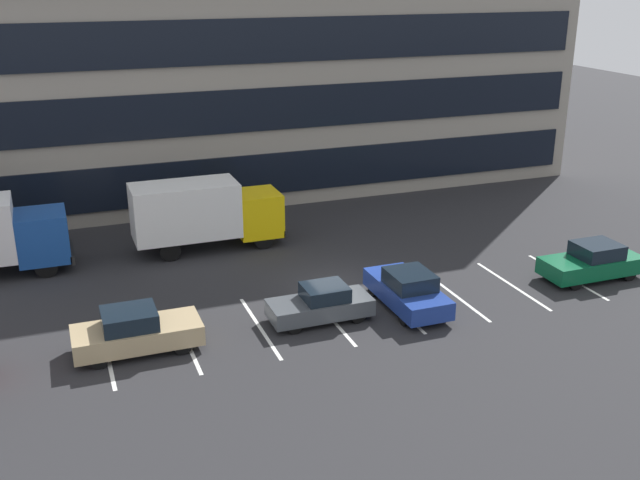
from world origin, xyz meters
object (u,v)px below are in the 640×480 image
sedan_navy (407,290)px  box_truck_yellow (204,212)px  sedan_charcoal (321,304)px  sedan_forest (592,262)px  sedan_tan (136,332)px

sedan_navy → box_truck_yellow: bearing=122.8°
sedan_charcoal → box_truck_yellow: bearing=104.8°
box_truck_yellow → sedan_forest: size_ratio=1.62×
box_truck_yellow → sedan_charcoal: box_truck_yellow is taller
sedan_tan → sedan_navy: 10.57m
sedan_forest → sedan_navy: bearing=179.2°
box_truck_yellow → sedan_charcoal: bearing=-75.2°
box_truck_yellow → sedan_tan: (-4.51, -9.23, -1.12)m
sedan_navy → sedan_forest: size_ratio=1.00×
box_truck_yellow → sedan_navy: (6.05, -9.38, -1.12)m
sedan_charcoal → sedan_forest: (12.50, -0.27, 0.08)m
box_truck_yellow → sedan_charcoal: size_ratio=1.81×
sedan_forest → sedan_charcoal: bearing=178.8°
sedan_tan → box_truck_yellow: bearing=63.9°
box_truck_yellow → sedan_navy: 11.22m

